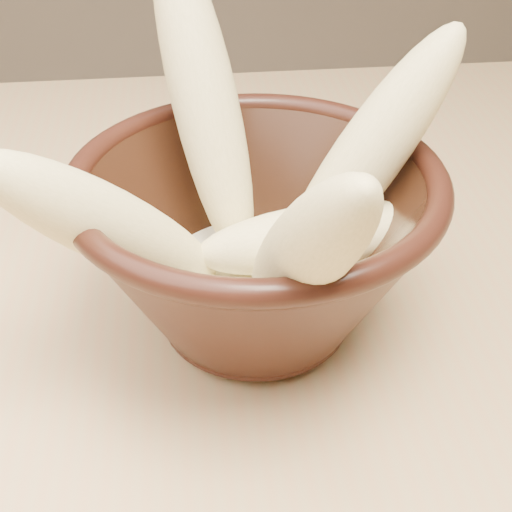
% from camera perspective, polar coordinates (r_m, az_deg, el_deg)
% --- Properties ---
extents(table, '(1.20, 0.80, 0.75)m').
position_cam_1_polar(table, '(0.56, 11.37, -8.44)').
color(table, tan).
rests_on(table, ground).
extents(bowl, '(0.22, 0.22, 0.12)m').
position_cam_1_polar(bowl, '(0.42, 0.00, 1.11)').
color(bowl, black).
rests_on(bowl, table).
extents(milk_puddle, '(0.12, 0.12, 0.02)m').
position_cam_1_polar(milk_puddle, '(0.44, -0.00, -2.00)').
color(milk_puddle, '#F2EAC3').
rests_on(milk_puddle, bowl).
extents(banana_upright, '(0.09, 0.13, 0.20)m').
position_cam_1_polar(banana_upright, '(0.44, -4.13, 12.35)').
color(banana_upright, tan).
rests_on(banana_upright, bowl).
extents(banana_left, '(0.15, 0.11, 0.15)m').
position_cam_1_polar(banana_left, '(0.38, -11.57, 2.40)').
color(banana_left, tan).
rests_on(banana_left, bowl).
extents(banana_right, '(0.14, 0.07, 0.17)m').
position_cam_1_polar(banana_right, '(0.42, 8.90, 7.87)').
color(banana_right, tan).
rests_on(banana_right, bowl).
extents(banana_across, '(0.15, 0.05, 0.05)m').
position_cam_1_polar(banana_across, '(0.42, 4.73, 1.47)').
color(banana_across, tan).
rests_on(banana_across, bowl).
extents(banana_front, '(0.06, 0.15, 0.17)m').
position_cam_1_polar(banana_front, '(0.33, 3.95, 0.27)').
color(banana_front, tan).
rests_on(banana_front, bowl).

